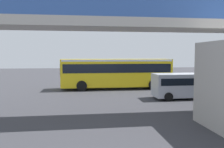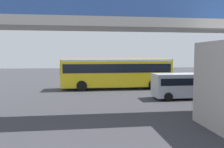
{
  "view_description": "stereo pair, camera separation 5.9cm",
  "coord_description": "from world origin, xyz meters",
  "px_view_note": "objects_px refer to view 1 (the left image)",
  "views": [
    {
      "loc": [
        4.0,
        24.97,
        3.53
      ],
      "look_at": [
        0.82,
        1.4,
        1.6
      ],
      "focal_mm": 36.61,
      "sensor_mm": 36.0,
      "label": 1
    },
    {
      "loc": [
        3.94,
        24.98,
        3.53
      ],
      "look_at": [
        0.82,
        1.4,
        1.6
      ],
      "focal_mm": 36.61,
      "sensor_mm": 36.0,
      "label": 2
    }
  ],
  "objects_px": {
    "parked_van": "(183,84)",
    "city_bus": "(116,71)",
    "pedestrian": "(154,76)",
    "traffic_sign": "(116,68)"
  },
  "relations": [
    {
      "from": "city_bus",
      "to": "pedestrian",
      "type": "bearing_deg",
      "value": -140.95
    },
    {
      "from": "city_bus",
      "to": "parked_van",
      "type": "height_order",
      "value": "city_bus"
    },
    {
      "from": "parked_van",
      "to": "pedestrian",
      "type": "bearing_deg",
      "value": -95.47
    },
    {
      "from": "parked_van",
      "to": "city_bus",
      "type": "bearing_deg",
      "value": -53.79
    },
    {
      "from": "parked_van",
      "to": "traffic_sign",
      "type": "relative_size",
      "value": 1.71
    },
    {
      "from": "traffic_sign",
      "to": "pedestrian",
      "type": "bearing_deg",
      "value": 168.59
    },
    {
      "from": "city_bus",
      "to": "pedestrian",
      "type": "distance_m",
      "value": 7.27
    },
    {
      "from": "pedestrian",
      "to": "traffic_sign",
      "type": "distance_m",
      "value": 4.98
    },
    {
      "from": "parked_van",
      "to": "traffic_sign",
      "type": "xyz_separation_m",
      "value": [
        3.76,
        -11.73,
        0.71
      ]
    },
    {
      "from": "city_bus",
      "to": "traffic_sign",
      "type": "distance_m",
      "value": 5.56
    }
  ]
}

